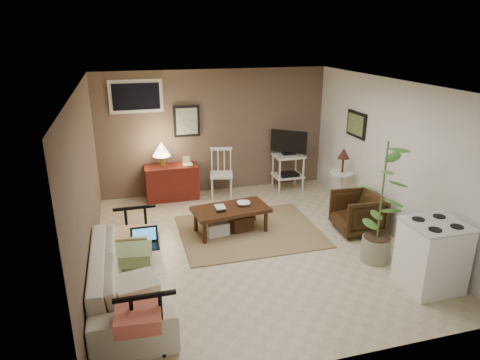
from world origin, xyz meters
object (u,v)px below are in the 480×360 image
object	(u,v)px
tv_stand	(288,159)
coffee_table	(230,218)
sofa	(129,267)
spindle_chair	(221,175)
side_table	(342,171)
potted_plant	(382,199)
armchair	(358,211)
stove	(432,255)
red_console	(171,179)

from	to	relation	value
tv_stand	coffee_table	bearing A→B (deg)	-135.36
sofa	spindle_chair	size ratio (longest dim) A/B	2.37
coffee_table	tv_stand	world-z (taller)	tv_stand
side_table	potted_plant	xyz separation A→B (m)	(-0.43, -1.86, 0.24)
armchair	stove	xyz separation A→B (m)	(0.06, -1.66, 0.09)
spindle_chair	potted_plant	xyz separation A→B (m)	(1.53, -2.99, 0.49)
coffee_table	sofa	distance (m)	2.15
armchair	stove	world-z (taller)	stove
spindle_chair	stove	world-z (taller)	spindle_chair
tv_stand	side_table	size ratio (longest dim) A/B	1.09
red_console	potted_plant	world-z (taller)	potted_plant
side_table	stove	xyz separation A→B (m)	(-0.15, -2.62, -0.25)
coffee_table	armchair	size ratio (longest dim) A/B	1.77
armchair	potted_plant	bearing A→B (deg)	-10.44
red_console	side_table	xyz separation A→B (m)	(2.92, -1.27, 0.30)
coffee_table	stove	bearing A→B (deg)	-46.77
sofa	tv_stand	xyz separation A→B (m)	(3.21, 3.02, 0.21)
sofa	coffee_table	bearing A→B (deg)	-48.17
sofa	red_console	xyz separation A→B (m)	(0.87, 3.15, -0.04)
coffee_table	red_console	size ratio (longest dim) A/B	1.10
coffee_table	side_table	size ratio (longest dim) A/B	1.11
potted_plant	armchair	bearing A→B (deg)	76.23
coffee_table	side_table	bearing A→B (deg)	11.73
red_console	spindle_chair	xyz separation A→B (m)	(0.96, -0.13, 0.05)
tv_stand	sofa	bearing A→B (deg)	-136.73
spindle_chair	tv_stand	bearing A→B (deg)	0.28
stove	spindle_chair	bearing A→B (deg)	115.69
sofa	spindle_chair	distance (m)	3.53
potted_plant	stove	xyz separation A→B (m)	(0.28, -0.76, -0.49)
sofa	potted_plant	xyz separation A→B (m)	(3.35, 0.02, 0.50)
coffee_table	spindle_chair	world-z (taller)	spindle_chair
red_console	armchair	distance (m)	3.50
side_table	potted_plant	bearing A→B (deg)	-103.10
sofa	stove	xyz separation A→B (m)	(3.63, -0.74, 0.01)
stove	tv_stand	bearing A→B (deg)	96.39
sofa	tv_stand	size ratio (longest dim) A/B	1.83
coffee_table	tv_stand	distance (m)	2.30
tv_stand	armchair	world-z (taller)	tv_stand
coffee_table	side_table	distance (m)	2.28
red_console	stove	size ratio (longest dim) A/B	1.28
sofa	armchair	world-z (taller)	sofa
spindle_chair	side_table	bearing A→B (deg)	-30.04
tv_stand	potted_plant	distance (m)	3.02
tv_stand	stove	world-z (taller)	tv_stand
spindle_chair	potted_plant	size ratio (longest dim) A/B	0.54
red_console	armchair	size ratio (longest dim) A/B	1.61
red_console	side_table	world-z (taller)	red_console
armchair	tv_stand	bearing A→B (deg)	-166.91
red_console	spindle_chair	bearing A→B (deg)	-7.86
red_console	tv_stand	bearing A→B (deg)	-3.07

